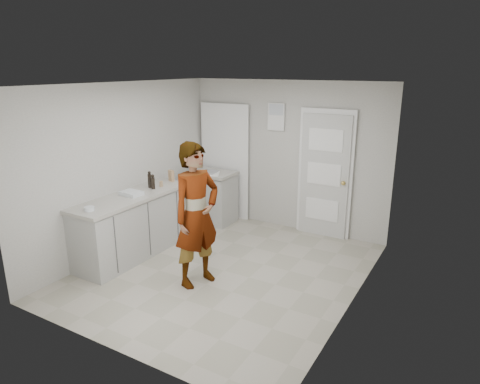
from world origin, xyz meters
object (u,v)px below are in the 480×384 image
Objects in this scene: oil_cruet_a at (153,182)px; baking_dish at (131,193)px; person at (197,215)px; spice_jar at (161,184)px; oil_cruet_b at (150,180)px; egg_bowl at (89,209)px; cake_mix_box at (171,176)px.

oil_cruet_a reaches higher than baking_dish.
oil_cruet_a is (-1.26, 0.63, 0.11)m from person.
person is at bearing -32.67° from spice_jar.
spice_jar is at bearing 47.11° from oil_cruet_b.
oil_cruet_b is (-0.12, -0.12, 0.08)m from spice_jar.
egg_bowl is at bearing -92.31° from spice_jar.
cake_mix_box is 0.90m from baking_dish.
oil_cruet_b is 1.95× the size of egg_bowl.
cake_mix_box is 0.46m from oil_cruet_b.
baking_dish is at bearing -68.96° from cake_mix_box.
person is at bearing -26.32° from oil_cruet_b.
spice_jar is 0.38× the size of oil_cruet_a.
oil_cruet_b is at bearing 79.85° from person.
oil_cruet_b reaches higher than egg_bowl.
spice_jar is 0.33× the size of oil_cruet_b.
oil_cruet_a is at bearing -20.74° from oil_cruet_b.
person is 1.41m from egg_bowl.
oil_cruet_b is at bearing 95.25° from baking_dish.
person is 21.46× the size of spice_jar.
person is at bearing -26.73° from oil_cruet_a.
oil_cruet_b is (-0.10, 0.04, 0.02)m from oil_cruet_a.
cake_mix_box is 0.55× the size of baking_dish.
cake_mix_box reaches higher than egg_bowl.
cake_mix_box is 0.34m from spice_jar.
cake_mix_box is at bearing 90.49° from egg_bowl.
oil_cruet_a reaches higher than egg_bowl.
cake_mix_box reaches higher than spice_jar.
cake_mix_box is 0.70× the size of oil_cruet_b.
spice_jar is at bearing 73.50° from person.
baking_dish is (-0.08, -0.57, -0.02)m from spice_jar.
person is 10.25× the size of cake_mix_box.
oil_cruet_b reaches higher than cake_mix_box.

